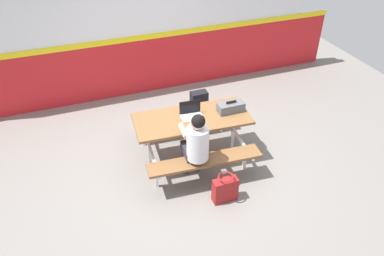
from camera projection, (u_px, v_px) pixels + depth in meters
name	position (u px, v px, depth m)	size (l,w,h in m)	color
ground_plane	(187.00, 158.00, 5.96)	(10.00, 10.00, 0.02)	gray
accent_backdrop	(144.00, 31.00, 7.00)	(8.00, 0.14, 2.60)	red
picnic_table_main	(192.00, 127.00, 5.65)	(1.75, 1.66, 0.74)	brown
student_nearer	(196.00, 143.00, 5.11)	(0.38, 0.53, 1.21)	#2D2D38
laptop_silver	(191.00, 113.00, 5.55)	(0.33, 0.24, 0.22)	silver
toolbox_grey	(231.00, 107.00, 5.65)	(0.40, 0.18, 0.18)	#595B60
backpack_dark	(199.00, 103.00, 6.89)	(0.30, 0.22, 0.44)	black
tote_bag_bright	(225.00, 189.00, 5.11)	(0.34, 0.21, 0.43)	maroon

